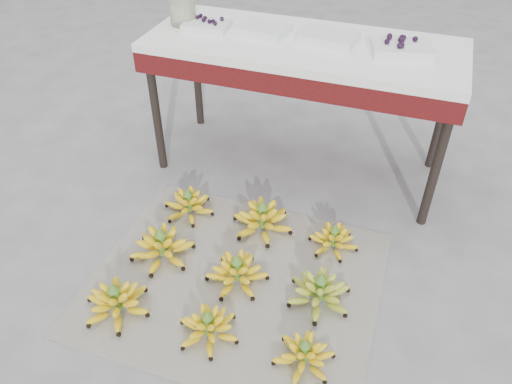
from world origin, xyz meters
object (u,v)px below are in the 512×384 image
(bunch_front_right, at_px, (304,355))
(tray_far_right, at_px, (402,48))
(bunch_mid_center, at_px, (237,272))
(tray_right, at_px, (329,37))
(vendor_table, at_px, (303,58))
(tray_far_left, at_px, (207,25))
(newspaper_mat, at_px, (235,281))
(bunch_back_left, at_px, (189,205))
(bunch_mid_left, at_px, (162,247))
(bunch_mid_right, at_px, (320,292))
(tray_left, at_px, (263,30))
(bunch_front_center, at_px, (208,327))
(bunch_front_left, at_px, (117,302))
(glass_jar, at_px, (182,8))
(bunch_back_center, at_px, (262,219))
(bunch_back_right, at_px, (334,239))

(bunch_front_right, relative_size, tray_far_right, 0.85)
(bunch_mid_center, distance_m, tray_right, 1.21)
(vendor_table, relative_size, tray_far_left, 6.54)
(newspaper_mat, relative_size, bunch_back_left, 3.73)
(bunch_mid_left, xyz_separation_m, vendor_table, (0.39, 0.91, 0.60))
(bunch_mid_right, relative_size, bunch_back_left, 1.01)
(vendor_table, height_order, tray_far_left, tray_far_left)
(tray_far_left, xyz_separation_m, tray_far_right, (0.97, 0.03, 0.00))
(bunch_mid_center, bearing_deg, tray_left, 97.13)
(tray_right, bearing_deg, bunch_mid_center, -97.07)
(bunch_front_center, distance_m, tray_right, 1.47)
(bunch_front_left, height_order, vendor_table, vendor_table)
(bunch_back_left, distance_m, tray_far_right, 1.28)
(tray_left, bearing_deg, glass_jar, -177.85)
(bunch_mid_center, relative_size, bunch_back_center, 0.81)
(tray_right, bearing_deg, bunch_back_right, -69.60)
(glass_jar, bearing_deg, bunch_front_left, -79.39)
(bunch_front_left, bearing_deg, bunch_mid_center, 57.33)
(bunch_mid_center, bearing_deg, tray_far_left, 113.24)
(bunch_mid_left, height_order, bunch_mid_right, bunch_mid_left)
(bunch_mid_left, xyz_separation_m, bunch_mid_right, (0.75, -0.01, -0.00))
(bunch_front_right, xyz_separation_m, bunch_mid_left, (-0.76, 0.32, 0.01))
(bunch_front_center, bearing_deg, bunch_mid_left, 143.50)
(bunch_mid_left, distance_m, glass_jar, 1.23)
(bunch_back_left, relative_size, bunch_back_right, 1.25)
(bunch_mid_center, height_order, bunch_back_left, bunch_mid_center)
(bunch_mid_center, height_order, glass_jar, glass_jar)
(bunch_front_right, bearing_deg, bunch_back_right, 85.32)
(bunch_front_right, relative_size, vendor_table, 0.17)
(bunch_front_center, height_order, bunch_mid_center, bunch_mid_center)
(bunch_front_left, distance_m, glass_jar, 1.50)
(bunch_front_right, bearing_deg, bunch_mid_center, 135.20)
(bunch_front_center, relative_size, bunch_mid_left, 0.75)
(glass_jar, bearing_deg, bunch_mid_left, -73.87)
(bunch_mid_left, relative_size, vendor_table, 0.23)
(bunch_mid_center, xyz_separation_m, bunch_mid_right, (0.37, 0.01, 0.00))
(bunch_back_center, xyz_separation_m, tray_left, (-0.21, 0.61, 0.70))
(bunch_front_right, xyz_separation_m, bunch_back_right, (-0.03, 0.64, -0.00))
(vendor_table, xyz_separation_m, tray_left, (-0.22, 0.03, 0.11))
(bunch_mid_right, distance_m, tray_left, 1.32)
(bunch_back_left, relative_size, vendor_table, 0.21)
(bunch_front_center, distance_m, bunch_mid_left, 0.50)
(tray_left, bearing_deg, bunch_back_right, -47.39)
(bunch_front_left, relative_size, glass_jar, 2.08)
(bunch_mid_left, bearing_deg, vendor_table, 53.16)
(newspaper_mat, bearing_deg, bunch_back_center, 89.41)
(tray_right, bearing_deg, newspaper_mat, -97.59)
(bunch_mid_right, distance_m, tray_far_left, 1.45)
(bunch_front_right, height_order, bunch_back_right, bunch_front_right)
(bunch_front_right, relative_size, bunch_mid_center, 0.90)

